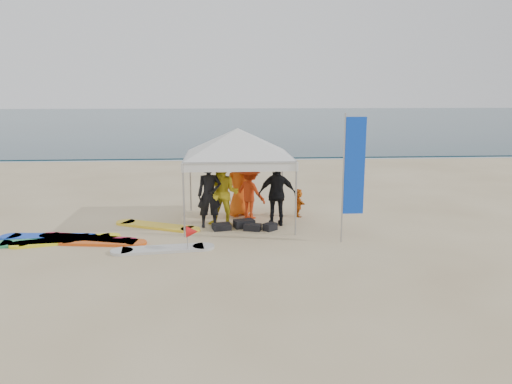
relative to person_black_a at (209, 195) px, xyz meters
The scene contains 14 objects.
ground 3.73m from the person_black_a, 86.03° to the right, with size 120.00×120.00×0.00m, color beige.
ocean 56.41m from the person_black_a, 89.75° to the left, with size 160.00×84.00×0.08m, color #0C2633.
shoreline_foam 14.63m from the person_black_a, 89.02° to the left, with size 160.00×1.20×0.01m, color silver.
person_black_a is the anchor object (origin of this frame).
person_yellow 0.40m from the person_black_a, 13.37° to the left, with size 0.92×0.72×1.89m, color yellow.
person_orange_a 1.53m from the person_black_a, 36.82° to the left, with size 1.04×0.60×1.62m, color red.
person_black_b 1.93m from the person_black_a, ahead, with size 1.08×0.45×1.84m, color black.
person_orange_b 1.55m from the person_black_a, 54.85° to the left, with size 0.94×0.61×1.93m, color orange.
person_seated 2.94m from the person_black_a, 20.74° to the left, with size 0.80×0.26×0.87m, color #D05F12.
canopy_tent 2.07m from the person_black_a, 31.00° to the left, with size 4.20×4.20×3.17m.
feather_flag 4.16m from the person_black_a, 25.42° to the right, with size 0.56×0.04×3.29m.
marker_pennant 2.31m from the person_black_a, 99.57° to the right, with size 0.28×0.28×0.64m.
gear_pile 1.31m from the person_black_a, 17.75° to the right, with size 1.86×0.82×0.22m.
surfboard_spread 3.27m from the person_black_a, 159.27° to the right, with size 5.17×3.25×0.07m.
Camera 1 is at (0.09, -10.27, 3.81)m, focal length 35.00 mm.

